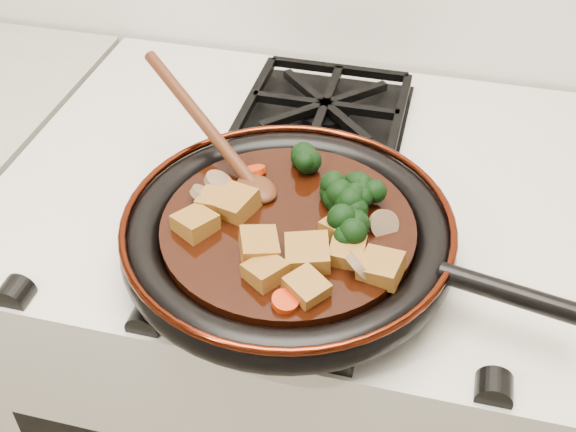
# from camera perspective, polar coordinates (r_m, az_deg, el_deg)

# --- Properties ---
(stove) EXTENTS (0.76, 0.60, 0.90)m
(stove) POSITION_cam_1_polar(r_m,az_deg,el_deg) (1.26, 0.88, -13.22)
(stove) COLOR beige
(stove) RESTS_ON ground
(burner_grate_front) EXTENTS (0.23, 0.23, 0.03)m
(burner_grate_front) POSITION_cam_1_polar(r_m,az_deg,el_deg) (0.82, -1.05, -1.96)
(burner_grate_front) COLOR black
(burner_grate_front) RESTS_ON stove
(burner_grate_back) EXTENTS (0.23, 0.23, 0.03)m
(burner_grate_back) POSITION_cam_1_polar(r_m,az_deg,el_deg) (1.04, 2.94, 8.34)
(burner_grate_back) COLOR black
(burner_grate_back) RESTS_ON stove
(skillet) EXTENTS (0.49, 0.36, 0.05)m
(skillet) POSITION_cam_1_polar(r_m,az_deg,el_deg) (0.78, 0.13, -1.48)
(skillet) COLOR black
(skillet) RESTS_ON burner_grate_front
(braising_sauce) EXTENTS (0.28, 0.28, 0.02)m
(braising_sauce) POSITION_cam_1_polar(r_m,az_deg,el_deg) (0.78, 0.00, -1.16)
(braising_sauce) COLOR black
(braising_sauce) RESTS_ON skillet
(tofu_cube_0) EXTENTS (0.05, 0.05, 0.03)m
(tofu_cube_0) POSITION_cam_1_polar(r_m,az_deg,el_deg) (0.71, -1.78, -4.43)
(tofu_cube_0) COLOR #8F5E21
(tofu_cube_0) RESTS_ON braising_sauce
(tofu_cube_1) EXTENTS (0.05, 0.05, 0.03)m
(tofu_cube_1) POSITION_cam_1_polar(r_m,az_deg,el_deg) (0.79, -4.19, 0.93)
(tofu_cube_1) COLOR #8F5E21
(tofu_cube_1) RESTS_ON braising_sauce
(tofu_cube_2) EXTENTS (0.05, 0.05, 0.02)m
(tofu_cube_2) POSITION_cam_1_polar(r_m,az_deg,el_deg) (0.70, 1.47, -5.72)
(tofu_cube_2) COLOR #8F5E21
(tofu_cube_2) RESTS_ON braising_sauce
(tofu_cube_3) EXTENTS (0.06, 0.06, 0.03)m
(tofu_cube_3) POSITION_cam_1_polar(r_m,az_deg,el_deg) (0.73, 1.54, -3.06)
(tofu_cube_3) COLOR #8F5E21
(tofu_cube_3) RESTS_ON braising_sauce
(tofu_cube_4) EXTENTS (0.05, 0.05, 0.02)m
(tofu_cube_4) POSITION_cam_1_polar(r_m,az_deg,el_deg) (0.76, 4.16, -0.93)
(tofu_cube_4) COLOR #8F5E21
(tofu_cube_4) RESTS_ON braising_sauce
(tofu_cube_5) EXTENTS (0.05, 0.05, 0.03)m
(tofu_cube_5) POSITION_cam_1_polar(r_m,az_deg,el_deg) (0.74, -2.32, -2.46)
(tofu_cube_5) COLOR #8F5E21
(tofu_cube_5) RESTS_ON braising_sauce
(tofu_cube_6) EXTENTS (0.04, 0.04, 0.02)m
(tofu_cube_6) POSITION_cam_1_polar(r_m,az_deg,el_deg) (0.73, 4.65, -2.85)
(tofu_cube_6) COLOR #8F5E21
(tofu_cube_6) RESTS_ON braising_sauce
(tofu_cube_7) EXTENTS (0.04, 0.04, 0.02)m
(tofu_cube_7) POSITION_cam_1_polar(r_m,az_deg,el_deg) (0.79, -5.81, 1.11)
(tofu_cube_7) COLOR #8F5E21
(tofu_cube_7) RESTS_ON braising_sauce
(tofu_cube_8) EXTENTS (0.05, 0.05, 0.03)m
(tofu_cube_8) POSITION_cam_1_polar(r_m,az_deg,el_deg) (0.72, 7.37, -4.10)
(tofu_cube_8) COLOR #8F5E21
(tofu_cube_8) RESTS_ON braising_sauce
(tofu_cube_9) EXTENTS (0.05, 0.05, 0.03)m
(tofu_cube_9) POSITION_cam_1_polar(r_m,az_deg,el_deg) (0.77, -7.33, -0.60)
(tofu_cube_9) COLOR #8F5E21
(tofu_cube_9) RESTS_ON braising_sauce
(broccoli_floret_0) EXTENTS (0.09, 0.08, 0.07)m
(broccoli_floret_0) POSITION_cam_1_polar(r_m,az_deg,el_deg) (0.80, 5.90, 1.80)
(broccoli_floret_0) COLOR black
(broccoli_floret_0) RESTS_ON braising_sauce
(broccoli_floret_1) EXTENTS (0.08, 0.08, 0.05)m
(broccoli_floret_1) POSITION_cam_1_polar(r_m,az_deg,el_deg) (0.75, 5.01, -1.44)
(broccoli_floret_1) COLOR black
(broccoli_floret_1) RESTS_ON braising_sauce
(broccoli_floret_2) EXTENTS (0.09, 0.08, 0.07)m
(broccoli_floret_2) POSITION_cam_1_polar(r_m,az_deg,el_deg) (0.84, 1.58, 4.18)
(broccoli_floret_2) COLOR black
(broccoli_floret_2) RESTS_ON braising_sauce
(broccoli_floret_3) EXTENTS (0.09, 0.09, 0.07)m
(broccoli_floret_3) POSITION_cam_1_polar(r_m,az_deg,el_deg) (0.79, 4.33, 1.05)
(broccoli_floret_3) COLOR black
(broccoli_floret_3) RESTS_ON braising_sauce
(broccoli_floret_4) EXTENTS (0.08, 0.09, 0.07)m
(broccoli_floret_4) POSITION_cam_1_polar(r_m,az_deg,el_deg) (0.79, 4.00, 1.32)
(broccoli_floret_4) COLOR black
(broccoli_floret_4) RESTS_ON braising_sauce
(broccoli_floret_5) EXTENTS (0.07, 0.08, 0.06)m
(broccoli_floret_5) POSITION_cam_1_polar(r_m,az_deg,el_deg) (0.79, 5.14, 0.79)
(broccoli_floret_5) COLOR black
(broccoli_floret_5) RESTS_ON braising_sauce
(carrot_coin_0) EXTENTS (0.03, 0.03, 0.02)m
(carrot_coin_0) POSITION_cam_1_polar(r_m,az_deg,el_deg) (0.73, -2.52, -3.69)
(carrot_coin_0) COLOR red
(carrot_coin_0) RESTS_ON braising_sauce
(carrot_coin_1) EXTENTS (0.03, 0.03, 0.01)m
(carrot_coin_1) POSITION_cam_1_polar(r_m,az_deg,el_deg) (0.69, -0.22, -6.76)
(carrot_coin_1) COLOR red
(carrot_coin_1) RESTS_ON braising_sauce
(carrot_coin_2) EXTENTS (0.03, 0.03, 0.02)m
(carrot_coin_2) POSITION_cam_1_polar(r_m,az_deg,el_deg) (0.80, -3.18, 1.53)
(carrot_coin_2) COLOR red
(carrot_coin_2) RESTS_ON braising_sauce
(carrot_coin_3) EXTENTS (0.03, 0.03, 0.02)m
(carrot_coin_3) POSITION_cam_1_polar(r_m,az_deg,el_deg) (0.84, -2.70, 3.59)
(carrot_coin_3) COLOR red
(carrot_coin_3) RESTS_ON braising_sauce
(mushroom_slice_0) EXTENTS (0.04, 0.04, 0.02)m
(mushroom_slice_0) POSITION_cam_1_polar(r_m,az_deg,el_deg) (0.82, -5.53, 2.71)
(mushroom_slice_0) COLOR brown
(mushroom_slice_0) RESTS_ON braising_sauce
(mushroom_slice_1) EXTENTS (0.04, 0.04, 0.03)m
(mushroom_slice_1) POSITION_cam_1_polar(r_m,az_deg,el_deg) (0.81, -6.68, 1.64)
(mushroom_slice_1) COLOR brown
(mushroom_slice_1) RESTS_ON braising_sauce
(mushroom_slice_2) EXTENTS (0.04, 0.04, 0.03)m
(mushroom_slice_2) POSITION_cam_1_polar(r_m,az_deg,el_deg) (0.77, 7.56, -0.67)
(mushroom_slice_2) COLOR brown
(mushroom_slice_2) RESTS_ON braising_sauce
(mushroom_slice_3) EXTENTS (0.04, 0.04, 0.03)m
(mushroom_slice_3) POSITION_cam_1_polar(r_m,az_deg,el_deg) (0.72, 5.69, -4.03)
(mushroom_slice_3) COLOR brown
(mushroom_slice_3) RESTS_ON braising_sauce
(wooden_spoon) EXTENTS (0.13, 0.12, 0.24)m
(wooden_spoon) POSITION_cam_1_polar(r_m,az_deg,el_deg) (0.85, -5.10, 5.40)
(wooden_spoon) COLOR #46200F
(wooden_spoon) RESTS_ON braising_sauce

